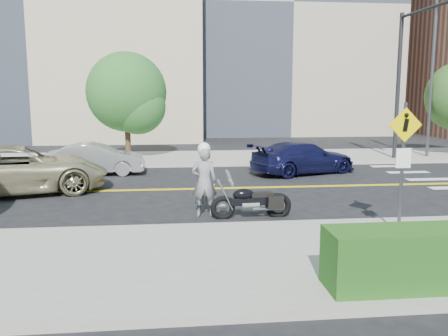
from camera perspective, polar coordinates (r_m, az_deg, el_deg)
name	(u,v)px	position (r m, az deg, el deg)	size (l,w,h in m)	color
ground_plane	(202,189)	(16.81, -2.69, -2.51)	(120.00, 120.00, 0.00)	black
sidewalk_near	(224,260)	(9.58, 0.05, -11.01)	(60.00, 5.00, 0.15)	#9E9B91
sidewalk_far	(193,158)	(24.19, -3.76, 1.19)	(60.00, 5.00, 0.15)	#9E9B91
building_mid	(274,17)	(43.89, 6.04, 17.66)	(18.00, 14.00, 20.00)	#A39984
lamp_post	(432,77)	(26.37, 23.73, 9.99)	(0.16, 0.16, 8.00)	#4C4C51
traffic_light	(408,64)	(24.19, 21.31, 11.53)	(0.28, 4.50, 7.00)	black
pedestrian_sign	(403,155)	(11.46, 20.75, 1.44)	(0.78, 0.08, 3.00)	#4C4C51
motorcyclist	(204,180)	(12.89, -2.40, -1.44)	(0.74, 0.51, 2.05)	silver
motorcycle	(252,194)	(12.84, 3.36, -3.16)	(2.15, 0.65, 1.31)	black
suv	(17,169)	(17.34, -23.60, -0.16)	(2.71, 5.89, 1.64)	tan
parked_car_silver	(96,159)	(20.35, -15.20, 1.07)	(1.39, 3.99, 1.31)	#A0A2A8
parked_car_blue	(303,158)	(20.17, 9.51, 1.23)	(1.87, 4.60, 1.34)	#151741
tree_far_a	(126,92)	(24.16, -11.65, 8.93)	(3.93, 3.93, 5.37)	#382619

